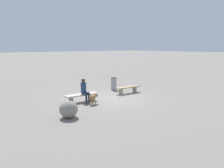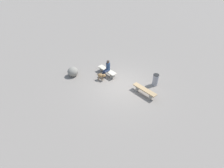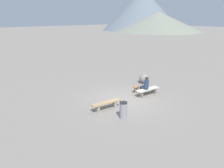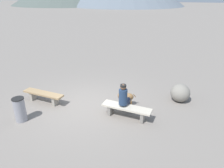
% 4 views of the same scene
% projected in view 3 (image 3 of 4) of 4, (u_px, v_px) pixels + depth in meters
% --- Properties ---
extents(ground, '(210.00, 210.00, 0.06)m').
position_uv_depth(ground, '(125.00, 100.00, 12.72)').
color(ground, gray).
extents(bench_left, '(1.79, 0.53, 0.43)m').
position_uv_depth(bench_left, '(106.00, 104.00, 11.35)').
color(bench_left, gray).
rests_on(bench_left, ground).
extents(bench_right, '(1.80, 0.59, 0.44)m').
position_uv_depth(bench_right, '(148.00, 90.00, 13.42)').
color(bench_right, gray).
rests_on(bench_right, ground).
extents(seated_person, '(0.33, 0.64, 1.26)m').
position_uv_depth(seated_person, '(145.00, 85.00, 13.29)').
color(seated_person, navy).
rests_on(seated_person, ground).
extents(dog, '(0.69, 0.46, 0.57)m').
position_uv_depth(dog, '(136.00, 87.00, 13.85)').
color(dog, olive).
rests_on(dog, ground).
extents(trash_bin, '(0.41, 0.41, 0.87)m').
position_uv_depth(trash_bin, '(123.00, 110.00, 10.32)').
color(trash_bin, gray).
rests_on(trash_bin, ground).
extents(boulder, '(0.87, 0.88, 0.73)m').
position_uv_depth(boulder, '(144.00, 78.00, 15.85)').
color(boulder, gray).
rests_on(boulder, ground).
extents(distant_peak_0, '(30.64, 30.64, 15.23)m').
position_uv_depth(distant_peak_0, '(142.00, 10.00, 77.55)').
color(distant_peak_0, slate).
rests_on(distant_peak_0, ground).
extents(distant_peak_3, '(30.96, 30.96, 6.74)m').
position_uv_depth(distant_peak_3, '(157.00, 22.00, 70.80)').
color(distant_peak_3, gray).
rests_on(distant_peak_3, ground).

